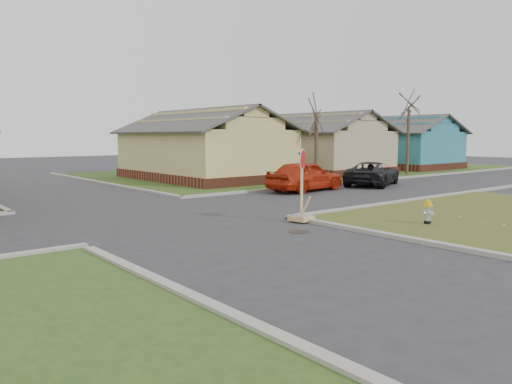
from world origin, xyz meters
TOP-DOWN VIEW (x-y plane):
  - ground at (0.00, 0.00)m, footprint 120.00×120.00m
  - verge_far_right at (22.00, 18.00)m, footprint 37.00×19.00m
  - curbs at (0.00, 5.00)m, footprint 80.00×40.00m
  - manhole at (2.20, -0.50)m, footprint 0.64×0.64m
  - side_house_yellow at (10.00, 16.50)m, footprint 7.60×11.60m
  - side_house_tan at (20.00, 16.50)m, footprint 7.60×11.60m
  - side_house_teal at (30.00, 16.50)m, footprint 7.60×11.60m
  - tree_mid_right at (14.00, 10.20)m, footprint 0.22×0.22m
  - tree_far_right at (24.00, 10.50)m, footprint 0.22×0.22m
  - fire_hydrant at (6.17, -2.28)m, footprint 0.29×0.29m
  - stop_sign at (3.47, 0.71)m, footprint 0.68×0.66m
  - red_sedan at (10.23, 7.33)m, footprint 4.79×2.32m
  - dark_pickup at (15.40, 7.01)m, footprint 5.41×4.04m

SIDE VIEW (x-z plane):
  - ground at x=0.00m, z-range 0.00..0.00m
  - curbs at x=0.00m, z-range -0.06..0.06m
  - manhole at x=2.20m, z-range 0.00..0.01m
  - verge_far_right at x=22.00m, z-range 0.00..0.05m
  - fire_hydrant at x=6.17m, z-range 0.09..0.88m
  - stop_sign at x=3.47m, z-range -0.63..1.76m
  - dark_pickup at x=15.40m, z-range 0.00..1.37m
  - red_sedan at x=10.23m, z-range 0.00..1.57m
  - tree_mid_right at x=14.00m, z-range 0.05..4.25m
  - side_house_yellow at x=10.00m, z-range -0.16..4.54m
  - side_house_tan at x=20.00m, z-range -0.16..4.54m
  - side_house_teal at x=30.00m, z-range -0.16..4.54m
  - tree_far_right at x=24.00m, z-range 0.05..4.81m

